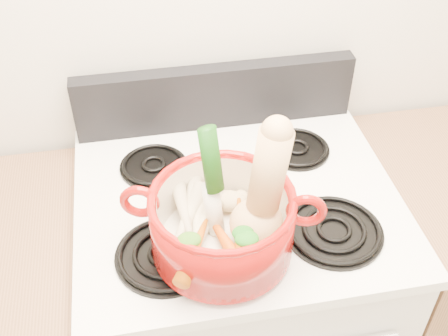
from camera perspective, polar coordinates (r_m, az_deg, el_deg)
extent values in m
cube|color=silver|center=(1.74, 1.09, -14.51)|extent=(0.76, 0.65, 0.92)
cube|color=white|center=(1.38, 1.34, -3.25)|extent=(0.78, 0.67, 0.03)
cube|color=black|center=(1.54, -0.86, 7.28)|extent=(0.76, 0.05, 0.18)
cylinder|color=black|center=(1.23, -5.89, -8.69)|extent=(0.22, 0.22, 0.02)
cylinder|color=black|center=(1.30, 11.11, -6.21)|extent=(0.22, 0.22, 0.02)
cylinder|color=black|center=(1.45, -7.17, 0.30)|extent=(0.17, 0.17, 0.02)
cylinder|color=black|center=(1.50, 7.40, 2.04)|extent=(0.17, 0.17, 0.02)
cylinder|color=#960D0A|center=(1.17, -0.18, -5.63)|extent=(0.37, 0.37, 0.15)
torus|color=#960D0A|center=(1.16, -8.58, -3.40)|extent=(0.09, 0.04, 0.08)
torus|color=#960D0A|center=(1.14, 8.36, -4.29)|extent=(0.09, 0.04, 0.08)
cylinder|color=silver|center=(1.13, -1.14, -1.55)|extent=(0.07, 0.10, 0.27)
ellipsoid|color=#D9C185|center=(1.25, 0.56, -3.42)|extent=(0.09, 0.08, 0.04)
cone|color=beige|center=(1.19, -2.19, -6.30)|extent=(0.13, 0.21, 0.06)
cone|color=#EDE7C1|center=(1.18, -2.72, -6.41)|extent=(0.14, 0.17, 0.05)
cone|color=beige|center=(1.20, -2.74, -5.11)|extent=(0.08, 0.19, 0.05)
cone|color=beige|center=(1.18, -3.88, -5.32)|extent=(0.13, 0.19, 0.06)
cone|color=beige|center=(1.21, -3.40, -3.45)|extent=(0.09, 0.19, 0.05)
cone|color=beige|center=(1.19, -4.09, -4.28)|extent=(0.05, 0.21, 0.06)
cone|color=#C25009|center=(1.17, 0.09, -7.50)|extent=(0.08, 0.18, 0.05)
cone|color=#BF5A09|center=(1.14, -3.02, -8.41)|extent=(0.11, 0.17, 0.05)
cone|color=#D2620A|center=(1.18, 1.67, -6.36)|extent=(0.06, 0.18, 0.05)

